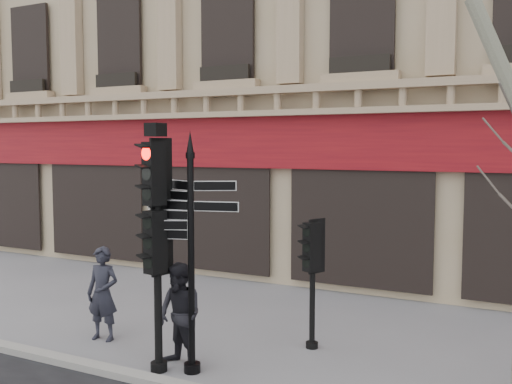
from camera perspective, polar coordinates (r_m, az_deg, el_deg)
ground at (r=9.49m, az=1.33°, el=-17.06°), size 80.00×80.00×0.00m
fingerpost at (r=8.70m, az=-6.54°, el=-1.96°), size 1.69×1.69×3.74m
traffic_signal_main at (r=8.84m, az=-9.89°, el=-2.42°), size 0.48×0.38×3.85m
traffic_signal_secondary at (r=9.91m, az=5.68°, el=-6.84°), size 0.45×0.39×2.21m
pedestrian_a at (r=10.80m, az=-15.08°, el=-9.78°), size 0.67×0.49×1.70m
pedestrian_b at (r=9.28m, az=-7.66°, el=-12.15°), size 0.97×0.86×1.67m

